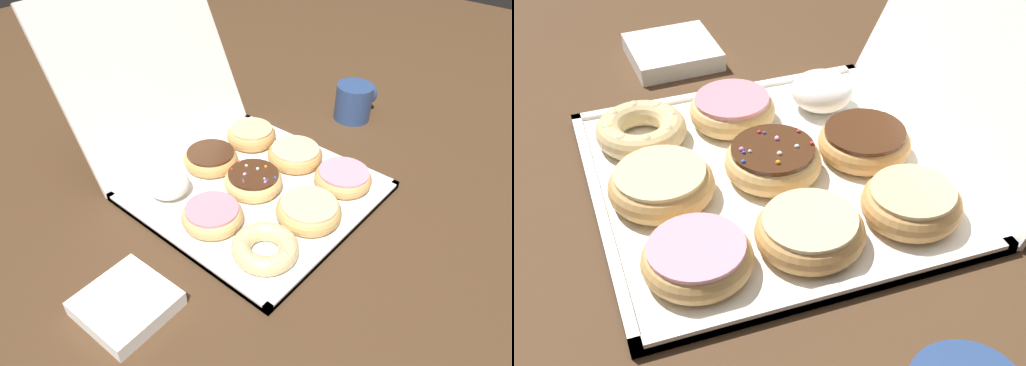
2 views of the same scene
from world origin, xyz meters
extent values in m
plane|color=#4C331E|center=(0.00, 0.00, 0.00)|extent=(3.00, 3.00, 0.00)
cube|color=white|center=(0.00, 0.00, 0.01)|extent=(0.40, 0.40, 0.01)
cube|color=white|center=(0.00, -0.20, 0.01)|extent=(0.40, 0.01, 0.01)
cube|color=white|center=(0.00, 0.20, 0.01)|extent=(0.40, 0.01, 0.01)
cube|color=white|center=(-0.20, 0.00, 0.01)|extent=(0.01, 0.40, 0.01)
cube|color=white|center=(0.20, 0.00, 0.01)|extent=(0.01, 0.40, 0.01)
cube|color=white|center=(0.00, 0.28, 0.17)|extent=(0.40, 0.16, 0.34)
torus|color=#EACC8C|center=(-0.12, -0.12, 0.03)|extent=(0.11, 0.11, 0.03)
sphere|color=#EACC8C|center=(-0.08, -0.12, 0.04)|extent=(0.02, 0.02, 0.02)
sphere|color=#EACC8C|center=(-0.09, -0.10, 0.04)|extent=(0.02, 0.02, 0.02)
sphere|color=#EACC8C|center=(-0.12, -0.09, 0.04)|extent=(0.02, 0.02, 0.02)
sphere|color=#EACC8C|center=(-0.15, -0.10, 0.04)|extent=(0.02, 0.02, 0.02)
sphere|color=#EACC8C|center=(-0.16, -0.12, 0.04)|extent=(0.02, 0.02, 0.02)
sphere|color=#EACC8C|center=(-0.15, -0.15, 0.04)|extent=(0.02, 0.02, 0.02)
sphere|color=#EACC8C|center=(-0.12, -0.16, 0.04)|extent=(0.02, 0.02, 0.02)
sphere|color=#EACC8C|center=(-0.09, -0.15, 0.04)|extent=(0.02, 0.02, 0.02)
torus|color=tan|center=(0.00, -0.13, 0.03)|extent=(0.12, 0.12, 0.04)
cylinder|color=beige|center=(0.00, -0.13, 0.04)|extent=(0.10, 0.10, 0.01)
torus|color=tan|center=(0.12, -0.12, 0.03)|extent=(0.11, 0.11, 0.03)
cylinder|color=pink|center=(0.12, -0.12, 0.04)|extent=(0.10, 0.10, 0.01)
torus|color=#E5B770|center=(-0.12, -0.01, 0.03)|extent=(0.11, 0.11, 0.04)
cylinder|color=pink|center=(-0.12, -0.01, 0.04)|extent=(0.09, 0.09, 0.01)
torus|color=#E5B770|center=(0.00, 0.01, 0.03)|extent=(0.11, 0.11, 0.04)
cylinder|color=#472816|center=(0.00, 0.01, 0.05)|extent=(0.10, 0.10, 0.01)
sphere|color=blue|center=(0.02, -0.04, 0.05)|extent=(0.01, 0.01, 0.01)
sphere|color=red|center=(-0.03, 0.00, 0.05)|extent=(0.00, 0.00, 0.00)
sphere|color=blue|center=(-0.03, 0.01, 0.05)|extent=(0.00, 0.00, 0.00)
sphere|color=white|center=(0.01, 0.03, 0.05)|extent=(0.01, 0.01, 0.01)
sphere|color=white|center=(0.02, 0.01, 0.05)|extent=(0.01, 0.01, 0.01)
sphere|color=pink|center=(-0.01, -0.03, 0.05)|extent=(0.01, 0.01, 0.01)
sphere|color=red|center=(-0.02, 0.04, 0.05)|extent=(0.00, 0.00, 0.00)
sphere|color=orange|center=(0.03, 0.00, 0.05)|extent=(0.01, 0.01, 0.01)
sphere|color=red|center=(0.01, 0.05, 0.05)|extent=(0.01, 0.01, 0.01)
sphere|color=blue|center=(0.00, -0.03, 0.05)|extent=(0.00, 0.00, 0.00)
sphere|color=pink|center=(-0.01, 0.01, 0.05)|extent=(0.01, 0.01, 0.01)
sphere|color=white|center=(-0.01, 0.02, 0.05)|extent=(0.00, 0.00, 0.00)
sphere|color=white|center=(0.01, 0.03, 0.05)|extent=(0.00, 0.00, 0.00)
sphere|color=white|center=(0.00, -0.02, 0.05)|extent=(0.00, 0.00, 0.00)
torus|color=tan|center=(0.13, 0.00, 0.03)|extent=(0.12, 0.12, 0.03)
cylinder|color=beige|center=(0.13, 0.00, 0.04)|extent=(0.10, 0.10, 0.01)
ellipsoid|color=white|center=(-0.12, 0.12, 0.03)|extent=(0.08, 0.08, 0.05)
torus|color=tan|center=(0.00, 0.12, 0.03)|extent=(0.11, 0.11, 0.03)
cylinder|color=#472816|center=(0.00, 0.12, 0.04)|extent=(0.10, 0.10, 0.01)
torus|color=tan|center=(0.12, 0.12, 0.03)|extent=(0.11, 0.11, 0.04)
cylinder|color=#EACC8C|center=(0.12, 0.12, 0.04)|extent=(0.09, 0.09, 0.01)
cylinder|color=navy|center=(0.38, 0.02, 0.04)|extent=(0.09, 0.09, 0.09)
cylinder|color=black|center=(0.38, 0.02, 0.08)|extent=(0.08, 0.08, 0.01)
torus|color=navy|center=(0.43, 0.02, 0.05)|extent=(0.01, 0.06, 0.06)
cube|color=white|center=(-0.33, -0.04, 0.01)|extent=(0.13, 0.13, 0.03)
camera|label=1|loc=(-0.52, -0.46, 0.57)|focal=32.36mm
camera|label=2|loc=(0.62, -0.22, 0.51)|focal=49.50mm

